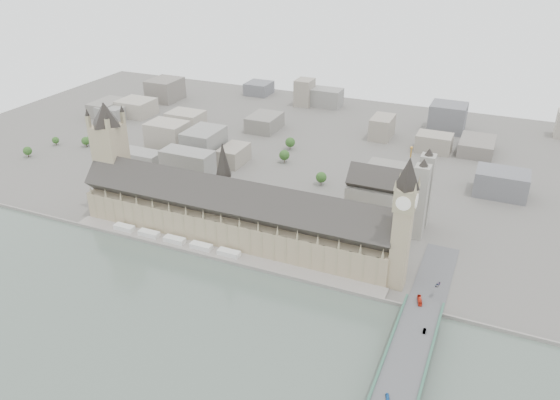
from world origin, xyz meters
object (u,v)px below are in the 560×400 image
at_px(westminster_abbey, 390,198).
at_px(car_silver, 424,331).
at_px(westminster_bridge, 401,381).
at_px(car_blue, 387,397).
at_px(palace_of_westminster, 233,214).
at_px(red_bus_north, 420,300).
at_px(victoria_tower, 111,152).
at_px(car_approach, 438,284).
at_px(elizabeth_tower, 404,215).

height_order(westminster_abbey, car_silver, westminster_abbey).
relative_size(westminster_bridge, westminster_abbey, 4.78).
height_order(westminster_abbey, car_blue, westminster_abbey).
bearing_deg(car_blue, palace_of_westminster, 121.55).
relative_size(car_blue, car_silver, 1.01).
xyz_separation_m(westminster_bridge, red_bus_north, (-3.03, 68.86, 6.54)).
distance_m(westminster_bridge, westminster_abbey, 190.56).
height_order(victoria_tower, car_silver, victoria_tower).
bearing_deg(westminster_abbey, victoria_tower, -163.50).
distance_m(car_blue, car_approach, 112.84).
height_order(palace_of_westminster, westminster_bridge, palace_of_westminster).
bearing_deg(westminster_abbey, elizabeth_tower, -72.71).
relative_size(elizabeth_tower, westminster_bridge, 0.33).
bearing_deg(red_bus_north, car_blue, -105.04).
xyz_separation_m(car_blue, car_approach, (8.17, 112.55, 0.00)).
height_order(red_bus_north, car_silver, red_bus_north).
relative_size(westminster_bridge, car_approach, 58.47).
bearing_deg(car_silver, victoria_tower, 162.54).
bearing_deg(palace_of_westminster, elizabeth_tower, -4.85).
relative_size(elizabeth_tower, red_bus_north, 10.61).
bearing_deg(car_approach, westminster_abbey, 136.41).
bearing_deg(car_blue, car_silver, 62.33).
bearing_deg(red_bus_north, car_silver, -88.78).
bearing_deg(westminster_bridge, westminster_abbey, 105.64).
relative_size(victoria_tower, westminster_abbey, 1.47).
relative_size(red_bus_north, car_silver, 2.16).
xyz_separation_m(elizabeth_tower, victoria_tower, (-260.00, 18.00, -2.88)).
distance_m(palace_of_westminster, red_bus_north, 163.90).
bearing_deg(car_silver, westminster_bridge, -100.63).
height_order(palace_of_westminster, westminster_abbey, westminster_abbey).
bearing_deg(car_blue, victoria_tower, 134.82).
height_order(palace_of_westminster, car_silver, palace_of_westminster).
bearing_deg(westminster_abbey, car_silver, -68.39).
xyz_separation_m(victoria_tower, car_blue, (280.80, -133.55, -44.15)).
xyz_separation_m(victoria_tower, red_bus_north, (280.97, -44.64, -43.54)).
bearing_deg(elizabeth_tower, palace_of_westminster, 175.15).
relative_size(victoria_tower, red_bus_north, 9.87).
bearing_deg(car_silver, car_blue, -101.20).
height_order(car_silver, car_approach, car_approach).
bearing_deg(victoria_tower, car_blue, -25.44).
xyz_separation_m(victoria_tower, car_silver, (289.21, -73.11, -44.18)).
height_order(victoria_tower, red_bus_north, victoria_tower).
bearing_deg(westminster_bridge, car_blue, -99.06).
xyz_separation_m(elizabeth_tower, red_bus_north, (20.97, -26.64, -46.43)).
relative_size(victoria_tower, car_approach, 17.99).
distance_m(victoria_tower, westminster_abbey, 244.79).
bearing_deg(victoria_tower, car_silver, -14.19).
height_order(westminster_abbey, red_bus_north, westminster_abbey).
bearing_deg(westminster_abbey, car_blue, -76.70).
bearing_deg(elizabeth_tower, westminster_bridge, -75.89).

